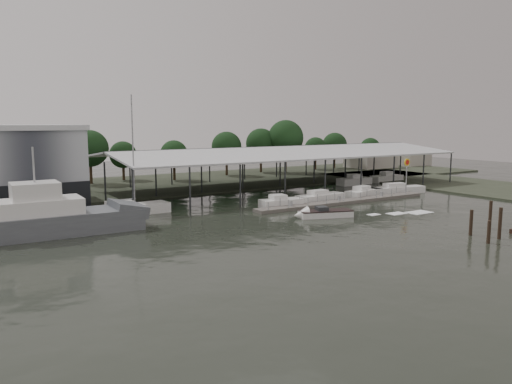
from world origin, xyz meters
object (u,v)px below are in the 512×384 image
grey_trawler (50,219)px  white_sailboat (130,209)px  speedboat_underway (321,214)px  shell_fuel_sign (407,170)px

grey_trawler → white_sailboat: size_ratio=1.29×
speedboat_underway → white_sailboat: bearing=-17.8°
shell_fuel_sign → speedboat_underway: bearing=-164.0°
shell_fuel_sign → white_sailboat: white_sailboat is taller
shell_fuel_sign → grey_trawler: grey_trawler is taller
grey_trawler → white_sailboat: (9.89, 6.11, -0.92)m
grey_trawler → speedboat_underway: 28.79m
shell_fuel_sign → grey_trawler: bearing=178.9°
grey_trawler → white_sailboat: 11.66m
shell_fuel_sign → speedboat_underway: size_ratio=0.32×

